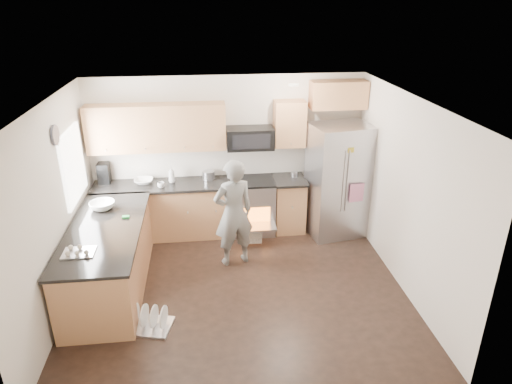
{
  "coord_description": "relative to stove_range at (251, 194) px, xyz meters",
  "views": [
    {
      "loc": [
        -0.38,
        -5.27,
        3.75
      ],
      "look_at": [
        0.3,
        0.5,
        1.23
      ],
      "focal_mm": 32.0,
      "sensor_mm": 36.0,
      "label": 1
    }
  ],
  "objects": [
    {
      "name": "peninsula",
      "position": [
        -2.1,
        -1.44,
        -0.21
      ],
      "size": [
        0.96,
        2.36,
        1.04
      ],
      "color": "#9F643F",
      "rests_on": "ground"
    },
    {
      "name": "ground",
      "position": [
        -0.35,
        -1.69,
        -0.68
      ],
      "size": [
        4.5,
        4.5,
        0.0
      ],
      "primitive_type": "plane",
      "color": "black",
      "rests_on": "ground"
    },
    {
      "name": "dish_rack",
      "position": [
        -1.5,
        -2.37,
        -0.59
      ],
      "size": [
        0.59,
        0.52,
        0.31
      ],
      "rotation": [
        0.0,
        0.0,
        -0.25
      ],
      "color": "#B7B7BC",
      "rests_on": "ground"
    },
    {
      "name": "room_shell",
      "position": [
        -0.39,
        -1.68,
        1.0
      ],
      "size": [
        4.54,
        4.04,
        2.62
      ],
      "color": "silver",
      "rests_on": "ground"
    },
    {
      "name": "back_cabinet_run",
      "position": [
        -0.94,
        0.06,
        0.29
      ],
      "size": [
        4.45,
        0.64,
        2.5
      ],
      "color": "#9F643F",
      "rests_on": "ground"
    },
    {
      "name": "refrigerator",
      "position": [
        1.42,
        -0.22,
        0.26
      ],
      "size": [
        1.03,
        0.86,
        1.88
      ],
      "rotation": [
        0.0,
        0.0,
        0.17
      ],
      "color": "#B7B7BC",
      "rests_on": "ground"
    },
    {
      "name": "stove_range",
      "position": [
        0.0,
        0.0,
        0.0
      ],
      "size": [
        0.76,
        0.97,
        1.79
      ],
      "color": "#B7B7BC",
      "rests_on": "ground"
    },
    {
      "name": "person",
      "position": [
        -0.36,
        -0.99,
        0.15
      ],
      "size": [
        0.69,
        0.55,
        1.65
      ],
      "primitive_type": "imported",
      "rotation": [
        0.0,
        0.0,
        3.44
      ],
      "color": "slate",
      "rests_on": "ground"
    }
  ]
}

